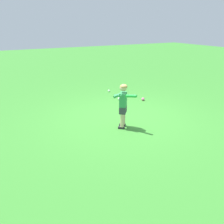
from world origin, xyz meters
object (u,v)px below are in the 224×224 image
(play_ball_midfield, at_px, (109,91))
(play_ball_center_lawn, at_px, (119,99))
(child_batter, at_px, (123,102))
(play_ball_by_bucket, at_px, (143,99))

(play_ball_midfield, bearing_deg, play_ball_center_lawn, 170.20)
(child_batter, height_order, play_ball_by_bucket, child_batter)
(child_batter, height_order, play_ball_midfield, child_batter)
(play_ball_by_bucket, bearing_deg, play_ball_center_lawn, 57.89)
(play_ball_center_lawn, relative_size, play_ball_by_bucket, 0.96)
(child_batter, distance_m, play_ball_by_bucket, 2.40)
(child_batter, distance_m, play_ball_center_lawn, 2.32)
(child_batter, distance_m, play_ball_midfield, 3.36)
(play_ball_midfield, height_order, play_ball_center_lawn, play_ball_center_lawn)
(child_batter, bearing_deg, play_ball_center_lawn, -28.36)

